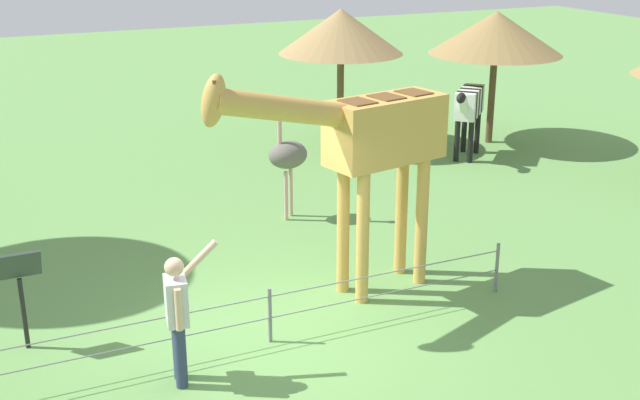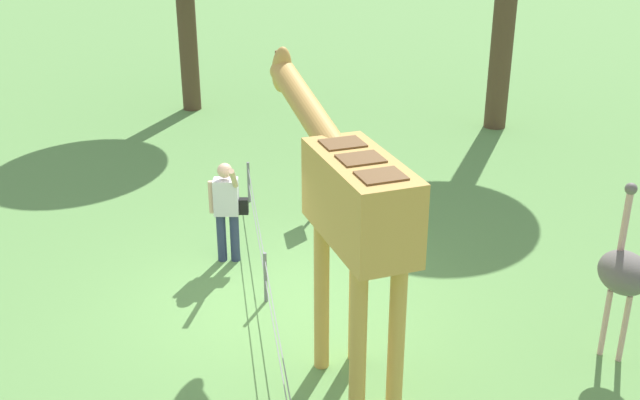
{
  "view_description": "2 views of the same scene",
  "coord_description": "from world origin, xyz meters",
  "views": [
    {
      "loc": [
        3.32,
        8.78,
        5.2
      ],
      "look_at": [
        -0.73,
        0.03,
        1.8
      ],
      "focal_mm": 45.94,
      "sensor_mm": 36.0,
      "label": 1
    },
    {
      "loc": [
        -9.29,
        0.73,
        5.56
      ],
      "look_at": [
        -0.67,
        -0.57,
        1.78
      ],
      "focal_mm": 43.47,
      "sensor_mm": 36.0,
      "label": 2
    }
  ],
  "objects": [
    {
      "name": "ground_plane",
      "position": [
        0.0,
        0.0,
        0.0
      ],
      "size": [
        60.0,
        60.0,
        0.0
      ],
      "primitive_type": "plane",
      "color": "#60934C"
    },
    {
      "name": "giraffe",
      "position": [
        -1.79,
        -0.71,
        2.24
      ],
      "size": [
        3.74,
        1.2,
        3.47
      ],
      "color": "gold",
      "rests_on": "ground_plane"
    },
    {
      "name": "visitor",
      "position": [
        1.29,
        0.53,
        0.9
      ],
      "size": [
        0.7,
        0.59,
        1.69
      ],
      "color": "navy",
      "rests_on": "ground_plane"
    },
    {
      "name": "zebra",
      "position": [
        -7.03,
        -5.83,
        1.16
      ],
      "size": [
        1.5,
        1.49,
        1.66
      ],
      "color": "black",
      "rests_on": "ground_plane"
    },
    {
      "name": "ostrich",
      "position": [
        -1.95,
        -3.97,
        1.18
      ],
      "size": [
        0.7,
        0.56,
        2.25
      ],
      "color": "#CC9E93",
      "rests_on": "ground_plane"
    },
    {
      "name": "shade_hut_near",
      "position": [
        -4.9,
        -7.89,
        2.66
      ],
      "size": [
        2.83,
        2.83,
        3.18
      ],
      "color": "brown",
      "rests_on": "ground_plane"
    },
    {
      "name": "shade_hut_aside",
      "position": [
        -8.29,
        -6.71,
        2.58
      ],
      "size": [
        3.07,
        3.07,
        3.08
      ],
      "color": "brown",
      "rests_on": "ground_plane"
    },
    {
      "name": "info_sign",
      "position": [
        2.84,
        -1.06,
        0.95
      ],
      "size": [
        0.56,
        0.21,
        1.32
      ],
      "color": "black",
      "rests_on": "ground_plane"
    },
    {
      "name": "wire_fence",
      "position": [
        0.0,
        0.09,
        0.4
      ],
      "size": [
        7.05,
        0.05,
        0.75
      ],
      "color": "slate",
      "rests_on": "ground_plane"
    }
  ]
}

